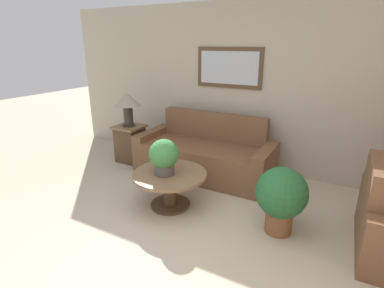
% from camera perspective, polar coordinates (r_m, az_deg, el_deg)
% --- Properties ---
extents(ground_plane, '(20.00, 20.00, 0.00)m').
position_cam_1_polar(ground_plane, '(2.95, -6.86, -23.80)').
color(ground_plane, '#BCAD93').
extents(wall_back, '(7.32, 0.09, 2.60)m').
position_cam_1_polar(wall_back, '(4.79, 12.54, 10.12)').
color(wall_back, '#B2A893').
rests_on(wall_back, ground_plane).
extents(couch_main, '(2.12, 0.88, 0.93)m').
position_cam_1_polar(couch_main, '(4.71, 2.45, -2.18)').
color(couch_main, brown).
rests_on(couch_main, ground_plane).
extents(coffee_table, '(0.93, 0.93, 0.46)m').
position_cam_1_polar(coffee_table, '(3.79, -4.23, -7.23)').
color(coffee_table, '#4C3823').
rests_on(coffee_table, ground_plane).
extents(side_table, '(0.47, 0.47, 0.64)m').
position_cam_1_polar(side_table, '(5.34, -11.69, 0.17)').
color(side_table, '#4C3823').
rests_on(side_table, ground_plane).
extents(table_lamp, '(0.44, 0.44, 0.57)m').
position_cam_1_polar(table_lamp, '(5.16, -12.21, 7.76)').
color(table_lamp, '#2D2823').
rests_on(table_lamp, side_table).
extents(potted_plant_on_table, '(0.36, 0.36, 0.44)m').
position_cam_1_polar(potted_plant_on_table, '(3.63, -5.36, -2.29)').
color(potted_plant_on_table, '#4C4742').
rests_on(potted_plant_on_table, coffee_table).
extents(potted_plant_floor, '(0.55, 0.55, 0.76)m').
position_cam_1_polar(potted_plant_floor, '(3.38, 16.64, -9.47)').
color(potted_plant_floor, brown).
rests_on(potted_plant_floor, ground_plane).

